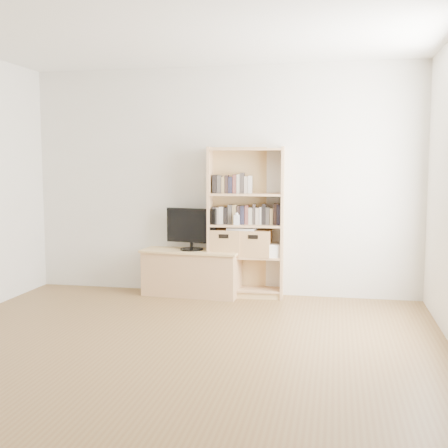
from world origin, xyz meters
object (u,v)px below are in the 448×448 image
(bookshelf, at_px, (246,223))
(baby_monitor, at_px, (237,220))
(basket_left, at_px, (226,242))
(television, at_px, (191,229))
(laptop, at_px, (242,229))
(basket_right, at_px, (255,243))
(tv_stand, at_px, (192,273))

(bookshelf, height_order, baby_monitor, bookshelf)
(bookshelf, distance_m, basket_left, 0.32)
(bookshelf, relative_size, basket_left, 4.71)
(television, xyz_separation_m, laptop, (0.58, 0.03, 0.02))
(baby_monitor, xyz_separation_m, basket_left, (-0.14, 0.08, -0.27))
(baby_monitor, height_order, laptop, baby_monitor)
(basket_left, height_order, basket_right, basket_left)
(tv_stand, bearing_deg, basket_right, 8.55)
(tv_stand, bearing_deg, bookshelf, 9.18)
(television, xyz_separation_m, basket_right, (0.72, 0.05, -0.14))
(bookshelf, distance_m, baby_monitor, 0.14)
(basket_left, xyz_separation_m, basket_right, (0.33, 0.02, -0.00))
(tv_stand, height_order, basket_left, basket_left)
(television, bearing_deg, basket_left, 16.26)
(television, xyz_separation_m, baby_monitor, (0.53, -0.04, 0.12))
(basket_left, bearing_deg, laptop, -3.27)
(television, height_order, basket_right, television)
(tv_stand, relative_size, baby_monitor, 9.61)
(basket_left, bearing_deg, bookshelf, 3.21)
(television, relative_size, laptop, 1.94)
(bookshelf, height_order, basket_right, bookshelf)
(television, height_order, laptop, television)
(tv_stand, bearing_deg, basket_left, 9.53)
(bookshelf, xyz_separation_m, basket_right, (0.10, 0.00, -0.23))
(tv_stand, bearing_deg, laptop, 7.16)
(bookshelf, distance_m, television, 0.63)
(television, bearing_deg, laptop, 13.89)
(tv_stand, relative_size, laptop, 3.50)
(baby_monitor, xyz_separation_m, basket_right, (0.19, 0.10, -0.27))
(bookshelf, height_order, laptop, bookshelf)
(tv_stand, height_order, television, television)
(tv_stand, xyz_separation_m, baby_monitor, (0.53, -0.04, 0.63))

